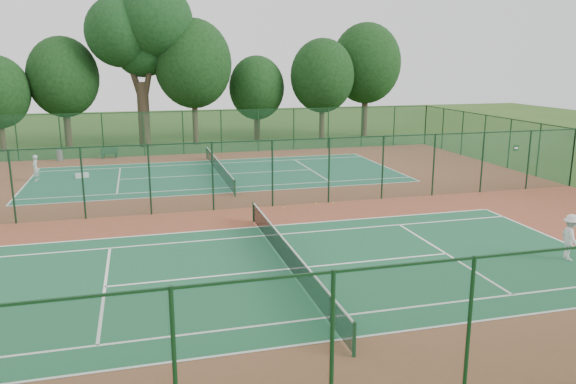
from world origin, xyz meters
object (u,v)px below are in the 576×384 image
(player_far, at_px, (35,168))
(big_tree, at_px, (140,31))
(trash_bin, at_px, (60,155))
(player_near, at_px, (571,237))
(kit_bag, at_px, (82,175))
(bench, at_px, (109,153))

(player_far, xyz_separation_m, big_tree, (7.02, 13.65, 8.98))
(player_far, xyz_separation_m, trash_bin, (0.53, 7.39, -0.42))
(player_near, bearing_deg, kit_bag, 59.14)
(trash_bin, bearing_deg, bench, 4.48)
(bench, bearing_deg, big_tree, 48.95)
(player_far, bearing_deg, big_tree, 162.15)
(kit_bag, height_order, big_tree, big_tree)
(kit_bag, distance_m, big_tree, 16.99)
(trash_bin, distance_m, kit_bag, 7.34)
(trash_bin, distance_m, bench, 3.59)
(kit_bag, bearing_deg, player_far, 173.64)
(trash_bin, distance_m, big_tree, 13.02)
(bench, xyz_separation_m, big_tree, (2.92, 5.98, 9.40))
(player_far, bearing_deg, trash_bin, -174.72)
(player_far, bearing_deg, player_near, 56.08)
(player_near, bearing_deg, trash_bin, 54.01)
(player_near, relative_size, big_tree, 0.13)
(player_near, xyz_separation_m, player_far, (-21.94, 20.67, -0.06))
(player_far, height_order, kit_bag, player_far)
(player_far, distance_m, bench, 8.70)
(player_far, distance_m, trash_bin, 7.42)
(trash_bin, bearing_deg, player_far, -94.09)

